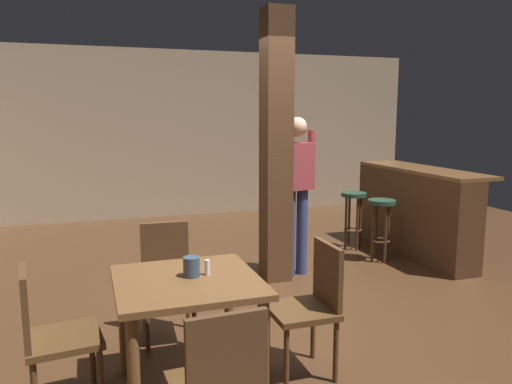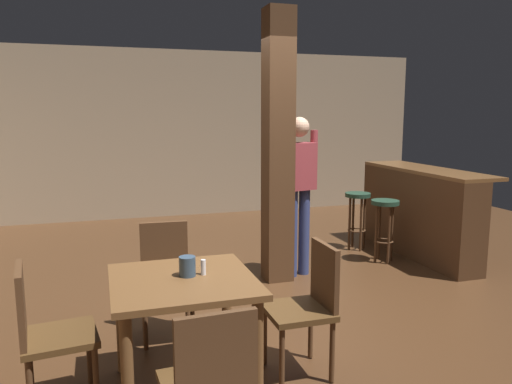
{
  "view_description": "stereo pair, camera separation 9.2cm",
  "coord_description": "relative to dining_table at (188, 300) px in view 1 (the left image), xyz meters",
  "views": [
    {
      "loc": [
        -1.78,
        -4.02,
        1.76
      ],
      "look_at": [
        -0.41,
        0.02,
        1.08
      ],
      "focal_mm": 35.0,
      "sensor_mm": 36.0,
      "label": 1
    },
    {
      "loc": [
        -1.69,
        -4.05,
        1.76
      ],
      "look_at": [
        -0.41,
        0.02,
        1.08
      ],
      "focal_mm": 35.0,
      "sensor_mm": 36.0,
      "label": 2
    }
  ],
  "objects": [
    {
      "name": "pillar",
      "position": [
        1.3,
        1.87,
        0.79
      ],
      "size": [
        0.28,
        0.28,
        2.8
      ],
      "primitive_type": "cube",
      "color": "#4C301C",
      "rests_on": "ground_plane"
    },
    {
      "name": "salt_shaker",
      "position": [
        0.14,
        0.03,
        0.18
      ],
      "size": [
        0.03,
        0.03,
        0.1
      ],
      "primitive_type": "cylinder",
      "color": "silver",
      "rests_on": "dining_table"
    },
    {
      "name": "ground_plane",
      "position": [
        1.23,
        1.08,
        -0.61
      ],
      "size": [
        10.8,
        10.8,
        0.0
      ],
      "primitive_type": "plane",
      "color": "#422816"
    },
    {
      "name": "bar_stool_mid",
      "position": [
        2.69,
        2.67,
        -0.06
      ],
      "size": [
        0.32,
        0.32,
        0.74
      ],
      "color": "#1E3828",
      "rests_on": "ground_plane"
    },
    {
      "name": "napkin_cup",
      "position": [
        0.04,
        0.03,
        0.2
      ],
      "size": [
        0.1,
        0.1,
        0.13
      ],
      "primitive_type": "cylinder",
      "color": "#33475B",
      "rests_on": "dining_table"
    },
    {
      "name": "chair_west",
      "position": [
        -0.81,
        0.02,
        -0.11
      ],
      "size": [
        0.47,
        0.47,
        0.89
      ],
      "color": "#4C3319",
      "rests_on": "ground_plane"
    },
    {
      "name": "chair_north",
      "position": [
        -0.0,
        0.86,
        -0.11
      ],
      "size": [
        0.44,
        0.44,
        0.89
      ],
      "color": "#4C3319",
      "rests_on": "ground_plane"
    },
    {
      "name": "standing_person",
      "position": [
        1.56,
        1.93,
        0.39
      ],
      "size": [
        0.47,
        0.27,
        1.72
      ],
      "color": "maroon",
      "rests_on": "ground_plane"
    },
    {
      "name": "chair_south",
      "position": [
        -0.01,
        -0.84,
        -0.11
      ],
      "size": [
        0.44,
        0.44,
        0.89
      ],
      "color": "#4C3319",
      "rests_on": "ground_plane"
    },
    {
      "name": "dining_table",
      "position": [
        0.0,
        0.0,
        0.0
      ],
      "size": [
        0.88,
        0.88,
        0.75
      ],
      "color": "brown",
      "rests_on": "ground_plane"
    },
    {
      "name": "chair_east",
      "position": [
        0.84,
        -0.03,
        -0.11
      ],
      "size": [
        0.42,
        0.42,
        0.89
      ],
      "color": "#4C3319",
      "rests_on": "ground_plane"
    },
    {
      "name": "bar_counter",
      "position": [
        3.27,
        2.2,
        -0.06
      ],
      "size": [
        0.56,
        2.01,
        1.09
      ],
      "color": "brown",
      "rests_on": "ground_plane"
    },
    {
      "name": "bar_stool_near",
      "position": [
        2.72,
        2.08,
        -0.06
      ],
      "size": [
        0.33,
        0.33,
        0.75
      ],
      "color": "#1E3828",
      "rests_on": "ground_plane"
    },
    {
      "name": "wall_back",
      "position": [
        1.23,
        5.58,
        0.79
      ],
      "size": [
        8.0,
        0.1,
        2.8
      ],
      "primitive_type": "cube",
      "color": "gray",
      "rests_on": "ground_plane"
    }
  ]
}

